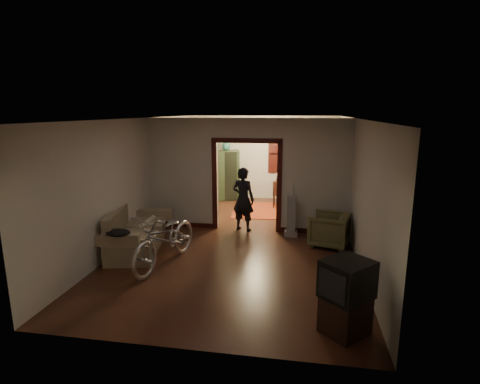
% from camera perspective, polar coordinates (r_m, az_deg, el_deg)
% --- Properties ---
extents(floor, '(5.00, 8.50, 0.01)m').
position_cam_1_polar(floor, '(8.92, 0.32, -7.14)').
color(floor, '#321810').
rests_on(floor, ground).
extents(ceiling, '(5.00, 8.50, 0.01)m').
position_cam_1_polar(ceiling, '(8.41, 0.34, 11.15)').
color(ceiling, white).
rests_on(ceiling, floor).
extents(wall_back, '(5.00, 0.02, 2.80)m').
position_cam_1_polar(wall_back, '(12.72, 3.39, 5.21)').
color(wall_back, beige).
rests_on(wall_back, floor).
extents(wall_left, '(0.02, 8.50, 2.80)m').
position_cam_1_polar(wall_left, '(9.28, -15.11, 2.14)').
color(wall_left, beige).
rests_on(wall_left, floor).
extents(wall_right, '(0.02, 8.50, 2.80)m').
position_cam_1_polar(wall_right, '(8.53, 17.16, 1.15)').
color(wall_right, beige).
rests_on(wall_right, floor).
extents(partition_wall, '(5.00, 0.14, 2.80)m').
position_cam_1_polar(partition_wall, '(9.28, 1.07, 2.58)').
color(partition_wall, beige).
rests_on(partition_wall, floor).
extents(door_casing, '(1.74, 0.20, 2.32)m').
position_cam_1_polar(door_casing, '(9.34, 1.06, 0.76)').
color(door_casing, black).
rests_on(door_casing, floor).
extents(far_window, '(0.98, 0.06, 1.28)m').
position_cam_1_polar(far_window, '(12.61, 6.56, 5.78)').
color(far_window, black).
rests_on(far_window, wall_back).
extents(chandelier, '(0.24, 0.24, 0.24)m').
position_cam_1_polar(chandelier, '(10.90, 2.45, 9.05)').
color(chandelier, '#FFE0A5').
rests_on(chandelier, ceiling).
extents(light_switch, '(0.08, 0.01, 0.12)m').
position_cam_1_polar(light_switch, '(9.14, 7.52, 1.36)').
color(light_switch, silver).
rests_on(light_switch, partition_wall).
extents(sofa, '(1.33, 2.19, 0.94)m').
position_cam_1_polar(sofa, '(8.44, -15.48, -5.40)').
color(sofa, '#75684E').
rests_on(sofa, floor).
extents(rolled_paper, '(0.10, 0.81, 0.10)m').
position_cam_1_polar(rolled_paper, '(8.64, -14.07, -4.48)').
color(rolled_paper, beige).
rests_on(rolled_paper, sofa).
extents(jacket, '(0.48, 0.36, 0.14)m').
position_cam_1_polar(jacket, '(7.58, -18.10, -5.92)').
color(jacket, black).
rests_on(jacket, sofa).
extents(bicycle, '(1.14, 2.18, 1.09)m').
position_cam_1_polar(bicycle, '(7.45, -11.23, -6.93)').
color(bicycle, silver).
rests_on(bicycle, floor).
extents(armchair, '(1.00, 0.99, 0.75)m').
position_cam_1_polar(armchair, '(8.59, 13.40, -5.62)').
color(armchair, brown).
rests_on(armchair, floor).
extents(tv_stand, '(0.75, 0.75, 0.50)m').
position_cam_1_polar(tv_stand, '(5.53, 15.70, -17.64)').
color(tv_stand, black).
rests_on(tv_stand, floor).
extents(crt_tv, '(0.81, 0.81, 0.52)m').
position_cam_1_polar(crt_tv, '(5.29, 16.04, -12.67)').
color(crt_tv, black).
rests_on(crt_tv, tv_stand).
extents(vacuum, '(0.32, 0.26, 1.01)m').
position_cam_1_polar(vacuum, '(9.04, 7.82, -3.61)').
color(vacuum, gray).
rests_on(vacuum, floor).
extents(person, '(0.68, 0.55, 1.61)m').
position_cam_1_polar(person, '(9.32, 0.48, -1.11)').
color(person, black).
rests_on(person, floor).
extents(oriental_rug, '(1.61, 2.04, 0.01)m').
position_cam_1_polar(oriental_rug, '(11.39, 2.78, -2.76)').
color(oriental_rug, maroon).
rests_on(oriental_rug, floor).
extents(locker, '(0.93, 0.69, 1.67)m').
position_cam_1_polar(locker, '(12.63, -2.07, 2.58)').
color(locker, '#243520').
rests_on(locker, floor).
extents(globe, '(0.29, 0.29, 0.29)m').
position_cam_1_polar(globe, '(12.49, -2.11, 7.59)').
color(globe, '#1E5972').
rests_on(globe, locker).
extents(desk, '(1.13, 0.71, 0.79)m').
position_cam_1_polar(desk, '(12.29, 8.01, 0.11)').
color(desk, black).
rests_on(desk, floor).
extents(desk_chair, '(0.42, 0.42, 0.85)m').
position_cam_1_polar(desk_chair, '(11.72, 6.01, -0.29)').
color(desk_chair, black).
rests_on(desk_chair, floor).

